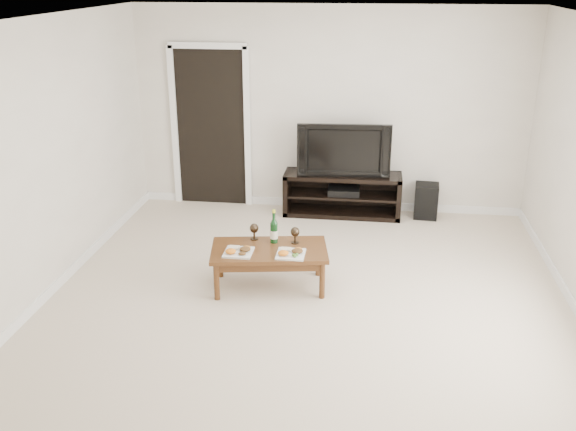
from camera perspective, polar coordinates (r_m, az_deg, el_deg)
The scene contains 14 objects.
floor at distance 6.13m, azimuth 1.57°, elevation -8.09°, with size 5.50×5.50×0.00m, color beige.
back_wall at distance 8.29m, azimuth 3.72°, elevation 9.29°, with size 5.00×0.04×2.60m, color silver.
ceiling at distance 5.36m, azimuth 1.85°, elevation 17.16°, with size 5.00×5.50×0.04m, color white.
doorway at distance 8.55m, azimuth -6.85°, elevation 7.67°, with size 0.90×0.02×2.05m, color black.
media_console at distance 8.28m, azimuth 4.84°, elevation 1.89°, with size 1.49×0.45×0.55m, color black.
television at distance 8.10m, azimuth 4.98°, elevation 5.96°, with size 1.16×0.15×0.67m, color black.
av_receiver at distance 8.26m, azimuth 4.98°, elevation 2.19°, with size 0.40×0.30×0.08m, color black.
subwoofer at distance 8.37m, azimuth 12.18°, elevation 1.29°, with size 0.29×0.29×0.44m, color black.
coffee_table at distance 6.39m, azimuth -1.66°, elevation -4.66°, with size 1.13×0.62×0.42m, color #563118.
plate_left at distance 6.20m, azimuth -4.43°, elevation -3.08°, with size 0.27×0.27×0.07m, color white.
plate_right at distance 6.15m, azimuth 0.25°, elevation -3.24°, with size 0.27×0.27×0.07m, color white.
wine_bottle at distance 6.37m, azimuth -1.26°, elevation -0.96°, with size 0.07×0.07×0.35m, color #0D3314.
goblet_left at distance 6.49m, azimuth -3.02°, elevation -1.43°, with size 0.09×0.09×0.17m, color #32261B, non-canonical shape.
goblet_right at distance 6.39m, azimuth 0.63°, elevation -1.76°, with size 0.09×0.09×0.17m, color #32261B, non-canonical shape.
Camera 1 is at (0.54, -5.32, 2.98)m, focal length 40.00 mm.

